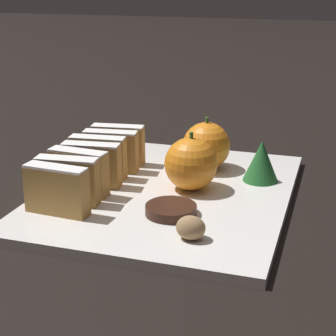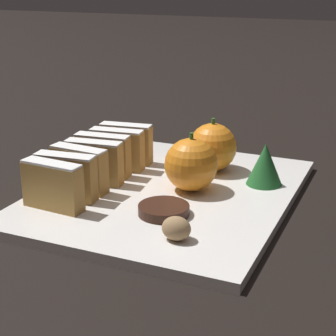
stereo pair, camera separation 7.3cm
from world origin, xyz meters
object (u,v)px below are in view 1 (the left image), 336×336
walnut (191,228)px  chocolate_cookie (171,210)px  orange_near (206,146)px  orange_far (191,164)px

walnut → chocolate_cookie: 0.07m
chocolate_cookie → walnut: bearing=-54.5°
orange_near → walnut: size_ratio=2.39×
orange_near → chocolate_cookie: 0.17m
orange_near → orange_far: size_ratio=0.99×
orange_far → chocolate_cookie: (-0.00, -0.09, -0.03)m
walnut → chocolate_cookie: (-0.04, 0.06, -0.01)m
orange_near → orange_far: same height
orange_near → walnut: orange_near is taller
orange_far → chocolate_cookie: size_ratio=1.27×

